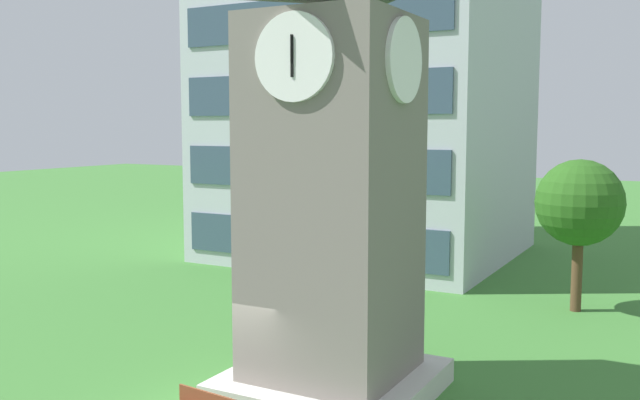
# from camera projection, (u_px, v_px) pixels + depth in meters

# --- Properties ---
(office_building) EXTENTS (14.01, 13.43, 25.60)m
(office_building) POSITION_uv_depth(u_px,v_px,m) (373.00, 4.00, 35.32)
(office_building) COLOR #B7BCC6
(office_building) RESTS_ON ground
(clock_tower) EXTENTS (4.71, 4.71, 10.97)m
(clock_tower) POSITION_uv_depth(u_px,v_px,m) (333.00, 197.00, 16.75)
(clock_tower) COLOR slate
(clock_tower) RESTS_ON ground
(tree_by_building) EXTENTS (3.08, 3.08, 5.47)m
(tree_by_building) POSITION_uv_depth(u_px,v_px,m) (580.00, 204.00, 24.71)
(tree_by_building) COLOR #513823
(tree_by_building) RESTS_ON ground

